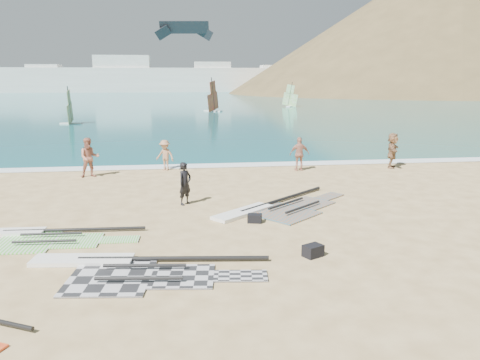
{
  "coord_description": "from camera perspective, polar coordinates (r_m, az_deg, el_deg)",
  "views": [
    {
      "loc": [
        -1.65,
        -13.63,
        4.91
      ],
      "look_at": [
        0.63,
        4.0,
        1.0
      ],
      "focal_mm": 35.0,
      "sensor_mm": 36.0,
      "label": 1
    }
  ],
  "objects": [
    {
      "name": "windsurfer_left",
      "position": [
        53.4,
        -20.01,
        7.69
      ],
      "size": [
        2.22,
        2.72,
        4.05
      ],
      "rotation": [
        0.0,
        0.0,
        0.01
      ],
      "color": "white",
      "rests_on": "ground"
    },
    {
      "name": "beachgoer_left",
      "position": [
        24.54,
        -17.89,
        2.62
      ],
      "size": [
        1.13,
        0.98,
        1.99
      ],
      "primitive_type": "imported",
      "rotation": [
        0.0,
        0.0,
        0.26
      ],
      "color": "#AF6C56",
      "rests_on": "ground"
    },
    {
      "name": "rig_orange",
      "position": [
        17.83,
        4.43,
        -3.44
      ],
      "size": [
        5.9,
        4.95,
        0.2
      ],
      "rotation": [
        0.0,
        0.0,
        0.7
      ],
      "color": "orange",
      "rests_on": "ground"
    },
    {
      "name": "gear_bag_near",
      "position": [
        13.38,
        8.89,
        -8.51
      ],
      "size": [
        0.64,
        0.58,
        0.33
      ],
      "primitive_type": "cube",
      "rotation": [
        0.0,
        0.0,
        0.48
      ],
      "color": "black",
      "rests_on": "ground"
    },
    {
      "name": "person_wetsuit",
      "position": [
        18.43,
        -6.72,
        -0.43
      ],
      "size": [
        0.72,
        0.72,
        1.69
      ],
      "primitive_type": "imported",
      "rotation": [
        0.0,
        0.0,
        0.79
      ],
      "color": "black",
      "rests_on": "ground"
    },
    {
      "name": "rig_green",
      "position": [
        15.98,
        -23.47,
        -6.37
      ],
      "size": [
        5.56,
        2.29,
        0.2
      ],
      "rotation": [
        0.0,
        0.0,
        -0.04
      ],
      "color": "#47D229",
      "rests_on": "ground"
    },
    {
      "name": "windsurfer_right",
      "position": [
        80.74,
        6.12,
        9.73
      ],
      "size": [
        2.43,
        2.3,
        4.18
      ],
      "rotation": [
        0.0,
        0.0,
        1.03
      ],
      "color": "white",
      "rests_on": "ground"
    },
    {
      "name": "gear_bag_far",
      "position": [
        16.22,
        1.8,
        -4.69
      ],
      "size": [
        0.55,
        0.44,
        0.29
      ],
      "primitive_type": "cube",
      "rotation": [
        0.0,
        0.0,
        -0.24
      ],
      "color": "black",
      "rests_on": "ground"
    },
    {
      "name": "far_town",
      "position": [
        164.23,
        -12.57,
        11.97
      ],
      "size": [
        160.0,
        8.0,
        12.0
      ],
      "color": "white",
      "rests_on": "ground"
    },
    {
      "name": "windsurfer_centre",
      "position": [
        69.22,
        -3.32,
        9.48
      ],
      "size": [
        2.7,
        2.81,
        4.96
      ],
      "rotation": [
        0.0,
        0.0,
        -0.58
      ],
      "color": "white",
      "rests_on": "ground"
    },
    {
      "name": "ground",
      "position": [
        14.58,
        -0.44,
        -7.27
      ],
      "size": [
        300.0,
        300.0,
        0.0
      ],
      "primitive_type": "plane",
      "color": "#D4B67C",
      "rests_on": "ground"
    },
    {
      "name": "beachgoer_mid",
      "position": [
        25.47,
        -9.13,
        3.01
      ],
      "size": [
        1.22,
        1.07,
        1.64
      ],
      "primitive_type": "imported",
      "rotation": [
        0.0,
        0.0,
        -0.55
      ],
      "color": "#A67655",
      "rests_on": "ground"
    },
    {
      "name": "rig_grey",
      "position": [
        12.73,
        -13.71,
        -10.4
      ],
      "size": [
        6.41,
        2.86,
        0.2
      ],
      "rotation": [
        0.0,
        0.0,
        -0.11
      ],
      "color": "#252628",
      "rests_on": "ground"
    },
    {
      "name": "surf_line",
      "position": [
        26.44,
        -3.67,
        1.68
      ],
      "size": [
        300.0,
        1.2,
        0.04
      ],
      "primitive_type": "cube",
      "color": "white",
      "rests_on": "ground"
    },
    {
      "name": "sea",
      "position": [
        145.72,
        -6.83,
        10.39
      ],
      "size": [
        300.0,
        240.0,
        0.06
      ],
      "primitive_type": "cube",
      "color": "#0D5960",
      "rests_on": "ground"
    },
    {
      "name": "beachgoer_back",
      "position": [
        25.25,
        7.26,
        3.17
      ],
      "size": [
        1.06,
        0.44,
        1.81
      ],
      "primitive_type": "imported",
      "rotation": [
        0.0,
        0.0,
        3.14
      ],
      "color": "tan",
      "rests_on": "ground"
    },
    {
      "name": "kitesurf_kite",
      "position": [
        62.68,
        -6.82,
        17.81
      ],
      "size": [
        7.41,
        1.67,
        2.42
      ],
      "rotation": [
        0.0,
        0.0,
        -0.14
      ],
      "color": "black",
      "rests_on": "ground"
    },
    {
      "name": "beachgoer_right",
      "position": [
        27.16,
        18.08,
        3.45
      ],
      "size": [
        1.34,
        1.87,
        1.95
      ],
      "primitive_type": "imported",
      "rotation": [
        0.0,
        0.0,
        1.1
      ],
      "color": "#946A47",
      "rests_on": "ground"
    },
    {
      "name": "headland_main",
      "position": [
        167.82,
        24.08,
        9.67
      ],
      "size": [
        143.0,
        143.0,
        45.0
      ],
      "primitive_type": "cone",
      "color": "brown",
      "rests_on": "ground"
    }
  ]
}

